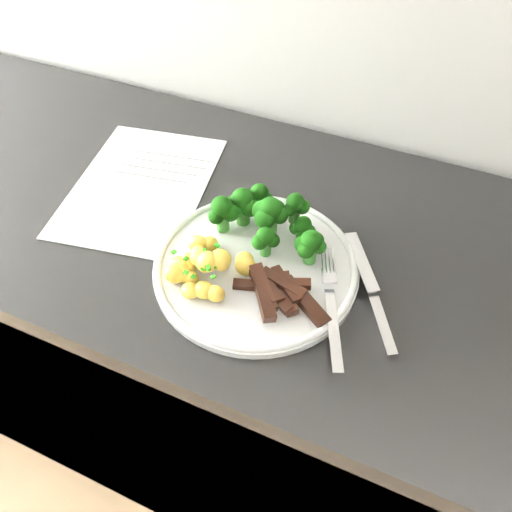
# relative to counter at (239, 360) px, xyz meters

# --- Properties ---
(counter) EXTENTS (2.35, 0.59, 0.88)m
(counter) POSITION_rel_counter_xyz_m (0.00, 0.00, 0.00)
(counter) COLOR black
(counter) RESTS_ON ground
(recipe_paper) EXTENTS (0.28, 0.35, 0.00)m
(recipe_paper) POSITION_rel_counter_xyz_m (-0.19, 0.02, 0.44)
(recipe_paper) COLOR white
(recipe_paper) RESTS_ON counter
(plate) EXTENTS (0.31, 0.31, 0.02)m
(plate) POSITION_rel_counter_xyz_m (0.07, -0.07, 0.45)
(plate) COLOR silver
(plate) RESTS_ON counter
(broccoli) EXTENTS (0.19, 0.11, 0.08)m
(broccoli) POSITION_rel_counter_xyz_m (0.06, -0.01, 0.49)
(broccoli) COLOR #2E6E24
(broccoli) RESTS_ON plate
(potatoes) EXTENTS (0.12, 0.11, 0.04)m
(potatoes) POSITION_rel_counter_xyz_m (0.01, -0.12, 0.47)
(potatoes) COLOR #EBCC52
(potatoes) RESTS_ON plate
(beef_strips) EXTENTS (0.15, 0.10, 0.03)m
(beef_strips) POSITION_rel_counter_xyz_m (0.13, -0.11, 0.46)
(beef_strips) COLOR black
(beef_strips) RESTS_ON plate
(fork) EXTENTS (0.09, 0.20, 0.02)m
(fork) POSITION_rel_counter_xyz_m (0.20, -0.11, 0.46)
(fork) COLOR silver
(fork) RESTS_ON plate
(knife) EXTENTS (0.13, 0.19, 0.02)m
(knife) POSITION_rel_counter_xyz_m (0.25, -0.07, 0.45)
(knife) COLOR silver
(knife) RESTS_ON plate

